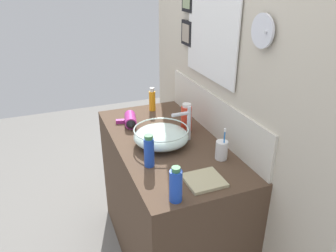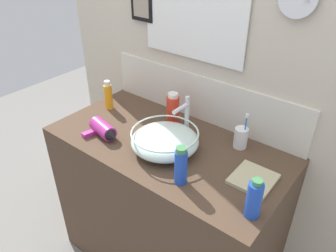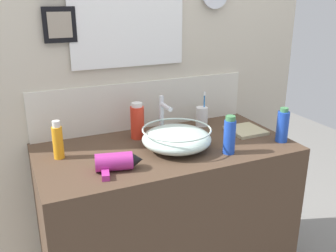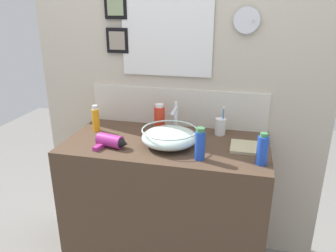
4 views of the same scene
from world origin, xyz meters
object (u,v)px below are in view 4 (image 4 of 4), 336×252
glass_bowl_sink (169,137)px  toothbrush_cup (220,126)px  hair_drier (112,141)px  shampoo_bottle (96,119)px  soap_dispenser (262,150)px  lotion_bottle (200,144)px  hand_towel (246,147)px  faucet (176,117)px  spray_bottle (159,118)px

glass_bowl_sink → toothbrush_cup: toothbrush_cup is taller
hair_drier → shampoo_bottle: (-0.20, 0.22, 0.04)m
soap_dispenser → lotion_bottle: bearing=-176.8°
toothbrush_cup → lotion_bottle: bearing=-100.8°
glass_bowl_sink → shampoo_bottle: 0.52m
shampoo_bottle → hand_towel: bearing=-3.6°
hair_drier → hand_towel: hair_drier is taller
faucet → lotion_bottle: (0.19, -0.30, -0.04)m
toothbrush_cup → lotion_bottle: (-0.07, -0.38, 0.03)m
faucet → toothbrush_cup: bearing=17.5°
shampoo_bottle → glass_bowl_sink: bearing=-13.2°
soap_dispenser → glass_bowl_sink: bearing=166.7°
hand_towel → shampoo_bottle: bearing=176.4°
lotion_bottle → hand_towel: bearing=40.4°
faucet → hair_drier: faucet is taller
faucet → toothbrush_cup: 0.29m
glass_bowl_sink → shampoo_bottle: (-0.51, 0.12, 0.03)m
soap_dispenser → hand_towel: 0.21m
hair_drier → hand_towel: size_ratio=1.14×
glass_bowl_sink → faucet: 0.17m
glass_bowl_sink → hand_towel: size_ratio=1.79×
hair_drier → spray_bottle: bearing=57.4°
faucet → hair_drier: bearing=-140.3°
hair_drier → spray_bottle: size_ratio=1.12×
spray_bottle → lotion_bottle: bearing=-48.3°
shampoo_bottle → spray_bottle: size_ratio=0.94×
shampoo_bottle → soap_dispenser: shampoo_bottle is taller
hair_drier → soap_dispenser: soap_dispenser is taller
faucet → lotion_bottle: bearing=-56.8°
glass_bowl_sink → shampoo_bottle: size_ratio=1.87×
hair_drier → spray_bottle: spray_bottle is taller
toothbrush_cup → soap_dispenser: toothbrush_cup is taller
faucet → lotion_bottle: size_ratio=1.21×
lotion_bottle → soap_dispenser: bearing=3.2°
toothbrush_cup → lotion_bottle: size_ratio=1.05×
glass_bowl_sink → shampoo_bottle: shampoo_bottle is taller
spray_bottle → hand_towel: size_ratio=1.02×
lotion_bottle → hand_towel: lotion_bottle is taller
faucet → toothbrush_cup: faucet is taller
glass_bowl_sink → lotion_bottle: size_ratio=1.82×
hair_drier → lotion_bottle: lotion_bottle is taller
spray_bottle → shampoo_bottle: bearing=-167.2°
spray_bottle → hand_towel: bearing=-15.4°
shampoo_bottle → lotion_bottle: bearing=-20.0°
glass_bowl_sink → hand_towel: bearing=8.1°
toothbrush_cup → hand_towel: bearing=-48.9°
toothbrush_cup → hand_towel: (0.16, -0.18, -0.04)m
lotion_bottle → faucet: bearing=123.2°
spray_bottle → soap_dispenser: size_ratio=1.07×
glass_bowl_sink → toothbrush_cup: size_ratio=1.73×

